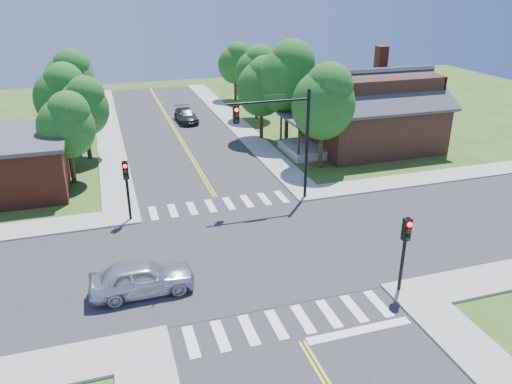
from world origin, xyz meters
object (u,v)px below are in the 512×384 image
object	(u,v)px
car_dgrey	(186,116)
signal_pole_se	(405,241)
signal_pole_nw	(126,180)
signal_mast_ne	(282,129)
house_ne	(371,108)
car_silver	(142,278)

from	to	relation	value
car_dgrey	signal_pole_se	bearing A→B (deg)	-85.02
signal_pole_nw	car_dgrey	world-z (taller)	signal_pole_nw
signal_mast_ne	signal_pole_nw	world-z (taller)	signal_mast_ne
signal_pole_nw	house_ne	distance (m)	22.45
signal_mast_ne	car_dgrey	xyz separation A→B (m)	(-2.35, 21.24, -4.20)
signal_pole_se	car_silver	xyz separation A→B (m)	(-11.25, 3.45, -1.86)
signal_mast_ne	house_ne	distance (m)	14.23
car_silver	car_dgrey	xyz separation A→B (m)	(7.21, 28.99, -0.15)
signal_pole_se	car_dgrey	world-z (taller)	signal_pole_se
signal_pole_se	house_ne	distance (m)	22.03
car_dgrey	house_ne	bearing A→B (deg)	-45.02
car_dgrey	signal_mast_ne	bearing A→B (deg)	-85.80
signal_pole_nw	car_silver	distance (m)	7.97
car_silver	signal_mast_ne	bearing A→B (deg)	-51.05
signal_mast_ne	car_silver	world-z (taller)	signal_mast_ne
car_silver	signal_pole_nw	bearing A→B (deg)	-0.47
signal_pole_se	signal_pole_nw	bearing A→B (deg)	135.00
signal_pole_se	house_ne	bearing A→B (deg)	64.42
house_ne	car_dgrey	world-z (taller)	house_ne
signal_pole_nw	signal_pole_se	bearing A→B (deg)	-45.00
signal_pole_se	car_silver	world-z (taller)	signal_pole_se
signal_mast_ne	signal_pole_nw	size ratio (longest dim) A/B	1.89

